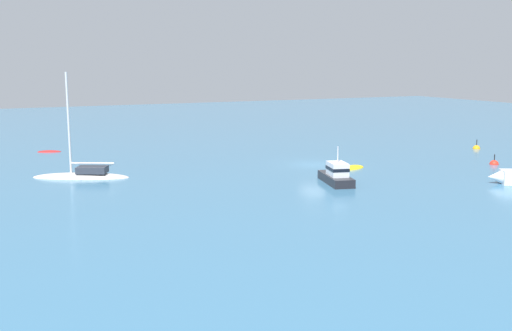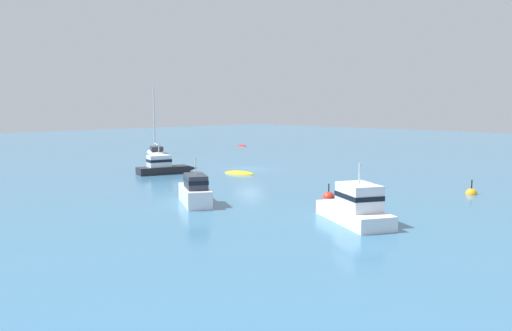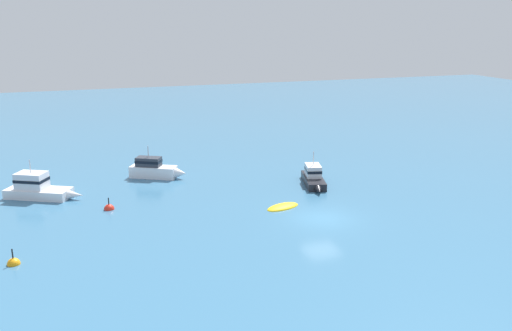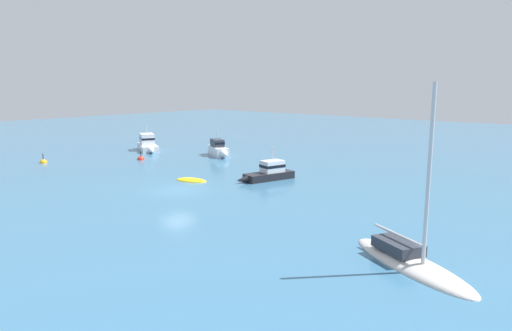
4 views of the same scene
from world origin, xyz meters
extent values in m
plane|color=teal|center=(0.00, 0.00, 0.00)|extent=(160.00, 160.00, 0.00)
cube|color=white|center=(11.35, 19.27, 0.37)|extent=(4.05, 5.36, 0.73)
cone|color=white|center=(9.90, 16.52, 0.37)|extent=(1.24, 1.46, 0.73)
cube|color=silver|center=(11.58, 19.70, 1.38)|extent=(2.39, 2.69, 1.29)
cube|color=black|center=(11.58, 19.70, 1.44)|extent=(2.45, 2.74, 0.24)
cylinder|color=silver|center=(11.58, 19.70, 2.54)|extent=(0.08, 0.08, 1.04)
ellipsoid|color=#B21E1E|center=(-17.83, -20.01, 0.00)|extent=(1.75, 2.53, 0.32)
cube|color=white|center=(14.09, 9.85, 0.51)|extent=(3.19, 4.25, 1.02)
cone|color=white|center=(12.88, 7.66, 0.51)|extent=(1.38, 1.38, 1.02)
cube|color=#2D333D|center=(14.28, 10.21, 1.42)|extent=(2.01, 2.41, 0.81)
cube|color=black|center=(14.28, 10.21, 1.46)|extent=(2.06, 2.46, 0.24)
cylinder|color=silver|center=(14.28, 10.21, 2.35)|extent=(0.08, 0.08, 1.05)
cube|color=black|center=(7.65, -2.80, 0.31)|extent=(4.62, 2.60, 0.62)
cone|color=black|center=(5.05, -2.10, 0.31)|extent=(1.22, 0.88, 0.62)
cube|color=silver|center=(7.98, -2.89, 1.12)|extent=(2.09, 1.65, 0.99)
cube|color=black|center=(7.98, -2.89, 1.17)|extent=(2.14, 1.70, 0.24)
cylinder|color=silver|center=(7.98, -2.89, 2.20)|extent=(0.08, 0.08, 1.19)
ellipsoid|color=silver|center=(-2.70, -19.46, 0.00)|extent=(5.15, 7.57, 0.75)
cube|color=#2D333D|center=(-2.30, -18.66, 0.63)|extent=(2.25, 2.63, 0.51)
cylinder|color=silver|center=(-3.04, -20.12, 4.24)|extent=(0.17, 0.17, 7.73)
cylinder|color=silver|center=(-2.28, -18.62, 1.13)|extent=(1.65, 3.07, 0.14)
ellipsoid|color=yellow|center=(3.01, 1.82, 0.00)|extent=(2.11, 3.07, 0.49)
sphere|color=red|center=(6.74, 14.21, 0.00)|extent=(0.78, 0.78, 0.78)
cylinder|color=black|center=(6.74, 14.21, 0.64)|extent=(0.08, 0.08, 0.51)
sphere|color=orange|center=(-1.04, 20.07, 0.00)|extent=(0.75, 0.75, 0.75)
cylinder|color=black|center=(-1.04, 20.07, 0.66)|extent=(0.08, 0.08, 0.58)
camera|label=1|loc=(44.29, -26.92, 8.86)|focal=42.05mm
camera|label=2|loc=(32.62, 33.72, 5.86)|focal=35.87mm
camera|label=3|loc=(-32.38, 15.89, 13.68)|focal=37.72mm
camera|label=4|loc=(-21.98, -26.97, 8.02)|focal=32.30mm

